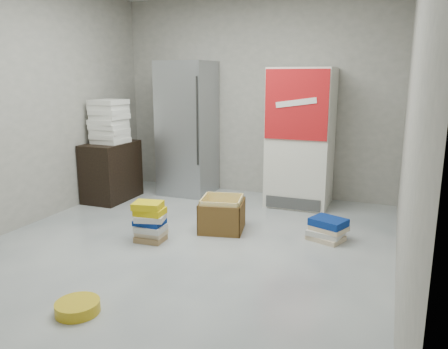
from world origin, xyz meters
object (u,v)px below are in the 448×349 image
cardboard_box (222,217)px  wood_shelf (112,171)px  coke_cooler (301,138)px  steel_fridge (188,129)px  phonebook_stack_main (150,222)px

cardboard_box → wood_shelf: bearing=150.3°
wood_shelf → cardboard_box: size_ratio=1.44×
coke_cooler → wood_shelf: coke_cooler is taller
wood_shelf → steel_fridge: bearing=41.3°
wood_shelf → cardboard_box: wood_shelf is taller
wood_shelf → phonebook_stack_main: (1.33, -1.21, -0.19)m
coke_cooler → wood_shelf: size_ratio=2.25×
wood_shelf → cardboard_box: (1.90, -0.61, -0.24)m
wood_shelf → phonebook_stack_main: 1.81m
coke_cooler → cardboard_box: coke_cooler is taller
steel_fridge → phonebook_stack_main: size_ratio=4.45×
steel_fridge → wood_shelf: steel_fridge is taller
steel_fridge → cardboard_box: 1.89m
cardboard_box → steel_fridge: bearing=116.7°
coke_cooler → phonebook_stack_main: (-1.15, -1.93, -0.69)m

